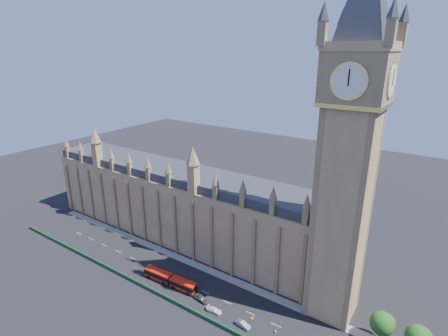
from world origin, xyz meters
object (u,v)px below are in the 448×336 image
Objects in this scene: car_grey at (201,298)px; car_white at (214,310)px; red_bus at (170,280)px; car_silver at (243,324)px.

car_white is (5.97, -1.71, -0.17)m from car_grey.
red_bus is 18.89m from car_white.
car_grey is at bearing 90.11° from car_silver.
car_white is at bearing -9.66° from red_bus.
car_grey reaches higher than car_silver.
car_grey is 6.21m from car_white.
car_grey is 15.55m from car_silver.
red_bus is at bearing 92.27° from car_silver.
car_white is (-9.48, 0.08, -0.08)m from car_silver.
red_bus reaches higher than car_silver.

